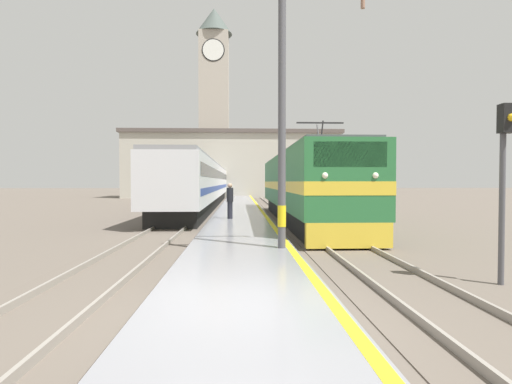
{
  "coord_description": "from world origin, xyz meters",
  "views": [
    {
      "loc": [
        -0.04,
        -6.17,
        2.19
      ],
      "look_at": [
        1.41,
        28.61,
        1.28
      ],
      "focal_mm": 28.0,
      "sensor_mm": 36.0,
      "label": 1
    }
  ],
  "objects_px": {
    "catenary_mast": "(286,104)",
    "clock_tower": "(214,96)",
    "passenger_train": "(210,183)",
    "person_on_platform": "(230,200)",
    "signal_post": "(505,164)",
    "locomotive_train": "(302,186)"
  },
  "relations": [
    {
      "from": "catenary_mast",
      "to": "clock_tower",
      "type": "distance_m",
      "value": 53.65
    },
    {
      "from": "passenger_train",
      "to": "person_on_platform",
      "type": "bearing_deg",
      "value": -83.43
    },
    {
      "from": "passenger_train",
      "to": "catenary_mast",
      "type": "bearing_deg",
      "value": -82.11
    },
    {
      "from": "person_on_platform",
      "to": "clock_tower",
      "type": "bearing_deg",
      "value": 94.57
    },
    {
      "from": "catenary_mast",
      "to": "person_on_platform",
      "type": "bearing_deg",
      "value": 101.28
    },
    {
      "from": "person_on_platform",
      "to": "signal_post",
      "type": "height_order",
      "value": "signal_post"
    },
    {
      "from": "passenger_train",
      "to": "signal_post",
      "type": "distance_m",
      "value": 36.38
    },
    {
      "from": "signal_post",
      "to": "passenger_train",
      "type": "bearing_deg",
      "value": 103.86
    },
    {
      "from": "person_on_platform",
      "to": "signal_post",
      "type": "xyz_separation_m",
      "value": [
        6.03,
        -11.99,
        1.29
      ]
    },
    {
      "from": "locomotive_train",
      "to": "person_on_platform",
      "type": "relative_size",
      "value": 10.63
    },
    {
      "from": "locomotive_train",
      "to": "catenary_mast",
      "type": "bearing_deg",
      "value": -101.5
    },
    {
      "from": "catenary_mast",
      "to": "signal_post",
      "type": "bearing_deg",
      "value": -35.58
    },
    {
      "from": "locomotive_train",
      "to": "passenger_train",
      "type": "height_order",
      "value": "locomotive_train"
    },
    {
      "from": "person_on_platform",
      "to": "locomotive_train",
      "type": "bearing_deg",
      "value": 22.32
    },
    {
      "from": "locomotive_train",
      "to": "signal_post",
      "type": "height_order",
      "value": "locomotive_train"
    },
    {
      "from": "person_on_platform",
      "to": "catenary_mast",
      "type": "bearing_deg",
      "value": -78.72
    },
    {
      "from": "signal_post",
      "to": "person_on_platform",
      "type": "bearing_deg",
      "value": 116.69
    },
    {
      "from": "passenger_train",
      "to": "clock_tower",
      "type": "bearing_deg",
      "value": 92.21
    },
    {
      "from": "catenary_mast",
      "to": "signal_post",
      "type": "xyz_separation_m",
      "value": [
        4.24,
        -3.03,
        -1.8
      ]
    },
    {
      "from": "signal_post",
      "to": "clock_tower",
      "type": "bearing_deg",
      "value": 99.74
    },
    {
      "from": "passenger_train",
      "to": "signal_post",
      "type": "relative_size",
      "value": 13.84
    },
    {
      "from": "clock_tower",
      "to": "signal_post",
      "type": "distance_m",
      "value": 57.53
    }
  ]
}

